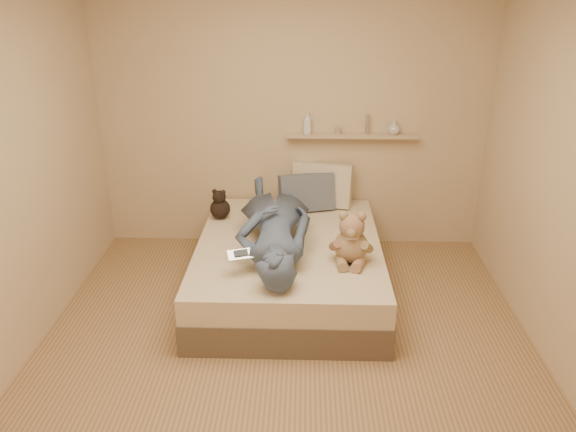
{
  "coord_description": "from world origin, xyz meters",
  "views": [
    {
      "loc": [
        0.12,
        -3.2,
        2.46
      ],
      "look_at": [
        0.0,
        0.65,
        0.8
      ],
      "focal_mm": 35.0,
      "sensor_mm": 36.0,
      "label": 1
    }
  ],
  "objects_px": {
    "dark_plush": "(220,206)",
    "wall_shelf": "(352,136)",
    "game_console": "(241,254)",
    "pillow_grey": "(307,192)",
    "person": "(274,224)",
    "pillow_cream": "(322,184)",
    "teddy_bear": "(351,242)",
    "bed": "(289,266)"
  },
  "relations": [
    {
      "from": "teddy_bear",
      "to": "wall_shelf",
      "type": "distance_m",
      "value": 1.34
    },
    {
      "from": "teddy_bear",
      "to": "person",
      "type": "bearing_deg",
      "value": 156.38
    },
    {
      "from": "game_console",
      "to": "pillow_grey",
      "type": "relative_size",
      "value": 0.41
    },
    {
      "from": "game_console",
      "to": "teddy_bear",
      "type": "relative_size",
      "value": 0.48
    },
    {
      "from": "pillow_cream",
      "to": "pillow_grey",
      "type": "bearing_deg",
      "value": -136.55
    },
    {
      "from": "bed",
      "to": "pillow_cream",
      "type": "bearing_deg",
      "value": 70.74
    },
    {
      "from": "dark_plush",
      "to": "wall_shelf",
      "type": "relative_size",
      "value": 0.23
    },
    {
      "from": "game_console",
      "to": "pillow_grey",
      "type": "bearing_deg",
      "value": 69.36
    },
    {
      "from": "pillow_cream",
      "to": "wall_shelf",
      "type": "xyz_separation_m",
      "value": [
        0.26,
        0.08,
        0.45
      ]
    },
    {
      "from": "game_console",
      "to": "dark_plush",
      "type": "xyz_separation_m",
      "value": [
        -0.3,
        1.03,
        -0.05
      ]
    },
    {
      "from": "dark_plush",
      "to": "person",
      "type": "relative_size",
      "value": 0.17
    },
    {
      "from": "bed",
      "to": "teddy_bear",
      "type": "xyz_separation_m",
      "value": [
        0.48,
        -0.34,
        0.4
      ]
    },
    {
      "from": "pillow_grey",
      "to": "pillow_cream",
      "type": "bearing_deg",
      "value": 43.45
    },
    {
      "from": "game_console",
      "to": "teddy_bear",
      "type": "distance_m",
      "value": 0.84
    },
    {
      "from": "teddy_bear",
      "to": "game_console",
      "type": "bearing_deg",
      "value": -164.53
    },
    {
      "from": "pillow_grey",
      "to": "person",
      "type": "xyz_separation_m",
      "value": [
        -0.26,
        -0.77,
        0.02
      ]
    },
    {
      "from": "bed",
      "to": "teddy_bear",
      "type": "height_order",
      "value": "teddy_bear"
    },
    {
      "from": "dark_plush",
      "to": "wall_shelf",
      "type": "height_order",
      "value": "wall_shelf"
    },
    {
      "from": "bed",
      "to": "wall_shelf",
      "type": "relative_size",
      "value": 1.58
    },
    {
      "from": "bed",
      "to": "dark_plush",
      "type": "xyz_separation_m",
      "value": [
        -0.63,
        0.46,
        0.35
      ]
    },
    {
      "from": "dark_plush",
      "to": "wall_shelf",
      "type": "bearing_deg",
      "value": 20.65
    },
    {
      "from": "wall_shelf",
      "to": "game_console",
      "type": "bearing_deg",
      "value": -120.85
    },
    {
      "from": "pillow_cream",
      "to": "pillow_grey",
      "type": "relative_size",
      "value": 1.1
    },
    {
      "from": "bed",
      "to": "teddy_bear",
      "type": "distance_m",
      "value": 0.71
    },
    {
      "from": "game_console",
      "to": "pillow_grey",
      "type": "distance_m",
      "value": 1.34
    },
    {
      "from": "pillow_grey",
      "to": "teddy_bear",
      "type": "bearing_deg",
      "value": -72.1
    },
    {
      "from": "wall_shelf",
      "to": "pillow_cream",
      "type": "bearing_deg",
      "value": -163.1
    },
    {
      "from": "dark_plush",
      "to": "wall_shelf",
      "type": "distance_m",
      "value": 1.37
    },
    {
      "from": "bed",
      "to": "game_console",
      "type": "relative_size",
      "value": 9.26
    },
    {
      "from": "game_console",
      "to": "pillow_grey",
      "type": "xyz_separation_m",
      "value": [
        0.47,
        1.25,
        0.0
      ]
    },
    {
      "from": "teddy_bear",
      "to": "pillow_cream",
      "type": "height_order",
      "value": "teddy_bear"
    },
    {
      "from": "teddy_bear",
      "to": "pillow_grey",
      "type": "bearing_deg",
      "value": 107.9
    },
    {
      "from": "game_console",
      "to": "person",
      "type": "distance_m",
      "value": 0.53
    },
    {
      "from": "dark_plush",
      "to": "pillow_cream",
      "type": "bearing_deg",
      "value": 21.68
    },
    {
      "from": "teddy_bear",
      "to": "wall_shelf",
      "type": "xyz_separation_m",
      "value": [
        0.07,
        1.25,
        0.48
      ]
    },
    {
      "from": "dark_plush",
      "to": "pillow_grey",
      "type": "relative_size",
      "value": 0.56
    },
    {
      "from": "game_console",
      "to": "person",
      "type": "bearing_deg",
      "value": 65.84
    },
    {
      "from": "bed",
      "to": "game_console",
      "type": "distance_m",
      "value": 0.76
    },
    {
      "from": "bed",
      "to": "pillow_cream",
      "type": "relative_size",
      "value": 3.45
    },
    {
      "from": "teddy_bear",
      "to": "pillow_grey",
      "type": "height_order",
      "value": "teddy_bear"
    },
    {
      "from": "game_console",
      "to": "wall_shelf",
      "type": "xyz_separation_m",
      "value": [
        0.88,
        1.47,
        0.48
      ]
    },
    {
      "from": "person",
      "to": "wall_shelf",
      "type": "xyz_separation_m",
      "value": [
        0.66,
        0.99,
        0.46
      ]
    }
  ]
}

